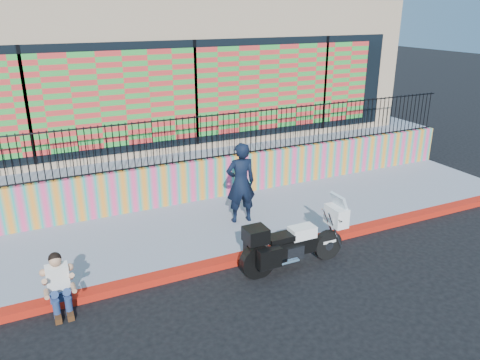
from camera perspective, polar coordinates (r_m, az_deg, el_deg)
ground at (r=10.25m, az=3.30°, el=-9.12°), size 90.00×90.00×0.00m
red_curb at (r=10.22m, az=3.31°, el=-8.75°), size 16.00×0.30×0.15m
sidewalk at (r=11.53m, az=-0.64°, el=-5.17°), size 16.00×3.00×0.15m
mural_wall at (r=12.64m, az=-3.70°, el=0.22°), size 16.00×0.20×1.10m
metal_fence at (r=12.30m, az=-3.82°, el=5.25°), size 15.80×0.04×1.20m
elevated_platform at (r=17.30m, az=-10.06°, el=5.21°), size 16.00×10.00×1.25m
storefront_building at (r=16.62m, az=-10.41°, el=13.80°), size 14.00×8.06×4.00m
police_motorcycle at (r=9.56m, az=6.40°, el=-7.44°), size 2.31×0.76×1.44m
police_officer at (r=11.06m, az=0.09°, el=-0.35°), size 0.77×0.55×1.97m
seated_man at (r=8.88m, az=-21.12°, el=-12.29°), size 0.54×0.71×1.06m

